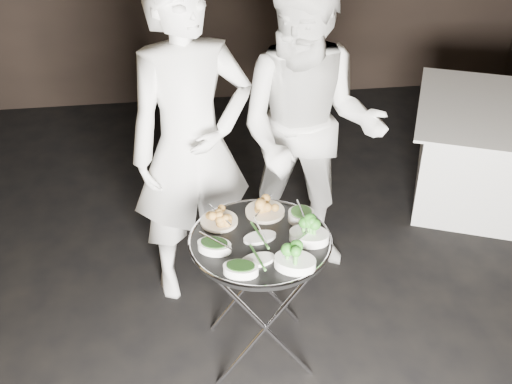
{
  "coord_description": "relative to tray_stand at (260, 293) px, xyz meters",
  "views": [
    {
      "loc": [
        -0.34,
        -2.25,
        2.68
      ],
      "look_at": [
        0.01,
        0.35,
        0.95
      ],
      "focal_mm": 45.0,
      "sensor_mm": 36.0,
      "label": 1
    }
  ],
  "objects": [
    {
      "name": "floor",
      "position": [
        -0.01,
        -0.2,
        -0.45
      ],
      "size": [
        6.0,
        7.0,
        0.05
      ],
      "primitive_type": "cube",
      "color": "black",
      "rests_on": "ground"
    },
    {
      "name": "tray_stand",
      "position": [
        0.0,
        0.0,
        0.0
      ],
      "size": [
        0.51,
        0.44,
        0.76
      ],
      "rotation": [
        0.0,
        0.0,
        0.13
      ],
      "color": "silver",
      "rests_on": "floor"
    },
    {
      "name": "serving_tray",
      "position": [
        -0.0,
        0.0,
        0.34
      ],
      "size": [
        0.7,
        0.7,
        0.04
      ],
      "color": "black",
      "rests_on": "tray_stand"
    },
    {
      "name": "potato_plate_a",
      "position": [
        -0.19,
        0.17,
        0.38
      ],
      "size": [
        0.19,
        0.19,
        0.07
      ],
      "rotation": [
        0.0,
        0.0,
        0.03
      ],
      "color": "beige",
      "rests_on": "serving_tray"
    },
    {
      "name": "potato_plate_b",
      "position": [
        0.06,
        0.22,
        0.38
      ],
      "size": [
        0.2,
        0.2,
        0.07
      ],
      "rotation": [
        0.0,
        0.0,
        0.08
      ],
      "color": "beige",
      "rests_on": "serving_tray"
    },
    {
      "name": "greens_bowl",
      "position": [
        0.23,
        0.13,
        0.38
      ],
      "size": [
        0.13,
        0.13,
        0.08
      ],
      "rotation": [
        0.0,
        0.0,
        -0.03
      ],
      "color": "silver",
      "rests_on": "serving_tray"
    },
    {
      "name": "asparagus_plate_a",
      "position": [
        -0.0,
        0.01,
        0.36
      ],
      "size": [
        0.18,
        0.13,
        0.03
      ],
      "rotation": [
        0.0,
        0.0,
        0.24
      ],
      "color": "silver",
      "rests_on": "serving_tray"
    },
    {
      "name": "asparagus_plate_b",
      "position": [
        -0.03,
        -0.16,
        0.36
      ],
      "size": [
        0.18,
        0.13,
        0.03
      ],
      "rotation": [
        0.0,
        0.0,
        0.23
      ],
      "color": "silver",
      "rests_on": "serving_tray"
    },
    {
      "name": "spinach_bowl_a",
      "position": [
        -0.23,
        -0.05,
        0.38
      ],
      "size": [
        0.19,
        0.16,
        0.07
      ],
      "rotation": [
        0.0,
        0.0,
        -0.39
      ],
      "color": "silver",
      "rests_on": "serving_tray"
    },
    {
      "name": "spinach_bowl_b",
      "position": [
        -0.12,
        -0.24,
        0.38
      ],
      "size": [
        0.18,
        0.14,
        0.07
      ],
      "rotation": [
        0.0,
        0.0,
        -0.25
      ],
      "color": "silver",
      "rests_on": "serving_tray"
    },
    {
      "name": "broccoli_bowl_a",
      "position": [
        0.23,
        -0.04,
        0.38
      ],
      "size": [
        0.23,
        0.2,
        0.08
      ],
      "rotation": [
        0.0,
        0.0,
        -0.34
      ],
      "color": "silver",
      "rests_on": "serving_tray"
    },
    {
      "name": "broccoli_bowl_b",
      "position": [
        0.13,
        -0.23,
        0.38
      ],
      "size": [
        0.23,
        0.21,
        0.08
      ],
      "rotation": [
        0.0,
        0.0,
        -0.42
      ],
      "color": "silver",
      "rests_on": "serving_tray"
    },
    {
      "name": "serving_utensils",
      "position": [
        0.02,
        0.07,
        0.4
      ],
      "size": [
        0.59,
        0.43,
        0.01
      ],
      "color": "silver",
      "rests_on": "serving_tray"
    },
    {
      "name": "waiter_left",
      "position": [
        -0.29,
        0.63,
        0.53
      ],
      "size": [
        0.79,
        0.61,
        1.92
      ],
      "primitive_type": "imported",
      "rotation": [
        0.0,
        0.0,
        0.24
      ],
      "color": "white",
      "rests_on": "floor"
    },
    {
      "name": "waiter_right",
      "position": [
        0.39,
        0.78,
        0.5
      ],
      "size": [
        1.07,
        0.94,
        1.85
      ],
      "primitive_type": "imported",
      "rotation": [
        0.0,
        0.0,
        -0.31
      ],
      "color": "white",
      "rests_on": "floor"
    },
    {
      "name": "dining_table",
      "position": [
        1.94,
        1.3,
        -0.07
      ],
      "size": [
        1.24,
        1.24,
        0.71
      ],
      "rotation": [
        0.0,
        0.0,
        -0.4
      ],
      "color": "white",
      "rests_on": "floor"
    }
  ]
}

